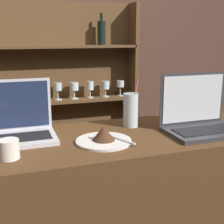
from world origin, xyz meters
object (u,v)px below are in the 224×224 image
at_px(coffee_cup, 9,149).
at_px(laptop_near, 18,126).
at_px(water_glass, 131,110).
at_px(cake_plate, 104,137).
at_px(laptop_far, 200,118).

bearing_deg(coffee_cup, laptop_near, 78.97).
xyz_separation_m(water_glass, coffee_cup, (-0.56, -0.23, -0.04)).
bearing_deg(water_glass, cake_plate, -137.02).
distance_m(laptop_near, laptop_far, 0.79).
distance_m(laptop_near, coffee_cup, 0.23).
xyz_separation_m(laptop_far, coffee_cup, (-0.82, -0.06, -0.03)).
xyz_separation_m(cake_plate, coffee_cup, (-0.36, -0.05, 0.01)).
height_order(cake_plate, coffee_cup, coffee_cup).
bearing_deg(water_glass, laptop_far, -33.08).
distance_m(laptop_near, water_glass, 0.51).
bearing_deg(cake_plate, coffee_cup, -171.58).
distance_m(laptop_far, coffee_cup, 0.82).
relative_size(laptop_far, cake_plate, 1.48).
bearing_deg(cake_plate, laptop_near, 152.55).
bearing_deg(laptop_near, coffee_cup, -101.03).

